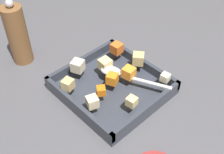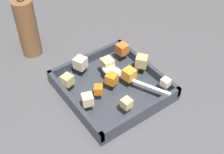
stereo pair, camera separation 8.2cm
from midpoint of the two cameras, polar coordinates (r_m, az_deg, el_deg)
The scene contains 15 objects.
ground_plane at distance 0.85m, azimuth 3.09°, elevation -3.12°, with size 4.00×4.00×0.00m, color #4C4C51.
baking_dish at distance 0.84m, azimuth 2.76°, elevation -2.17°, with size 0.28×0.27×0.04m.
carrot_chunk_front_center at distance 0.91m, azimuth 4.60°, elevation 5.45°, with size 0.03×0.03×0.03m, color orange.
carrot_chunk_center at distance 0.82m, azimuth 6.28°, elevation 0.44°, with size 0.03×0.03×0.03m, color orange.
carrot_chunk_far_right at distance 0.78m, azimuth 0.29°, elevation -2.62°, with size 0.02×0.02×0.02m, color orange.
carrot_chunk_near_left at distance 0.81m, azimuth 2.66°, elevation -0.29°, with size 0.03×0.03×0.03m, color orange.
potato_chunk_near_spoon at distance 0.87m, azimuth 8.56°, elevation 2.98°, with size 0.03×0.03×0.03m, color tan.
potato_chunk_corner_ne at distance 0.75m, azimuth -1.76°, elevation -4.61°, with size 0.03×0.03×0.03m, color beige.
potato_chunk_far_left at distance 0.80m, azimuth -5.95°, elevation -0.71°, with size 0.03×0.03×0.03m, color tan.
potato_chunk_under_handle at distance 0.82m, azimuth 13.34°, elevation -1.20°, with size 0.02×0.02×0.02m, color beige.
potato_chunk_corner_nw at distance 0.75m, azimuth 6.03°, elevation -5.32°, with size 0.02×0.02×0.02m, color #E0CC89.
potato_chunk_heap_top at distance 0.85m, azimuth 1.83°, elevation 2.51°, with size 0.03×0.03×0.03m, color #E0CC89.
parsnip_chunk_corner_sw at distance 0.85m, azimuth -3.56°, elevation 2.68°, with size 0.03×0.03×0.03m, color beige.
serving_spoon at distance 0.83m, azimuth 3.67°, elevation 0.73°, with size 0.20×0.11×0.02m.
pepper_mill at distance 0.96m, azimuth -14.00°, elevation 9.29°, with size 0.06×0.06×0.22m.
Camera 2 is at (-0.47, 0.35, 0.61)m, focal length 46.36 mm.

